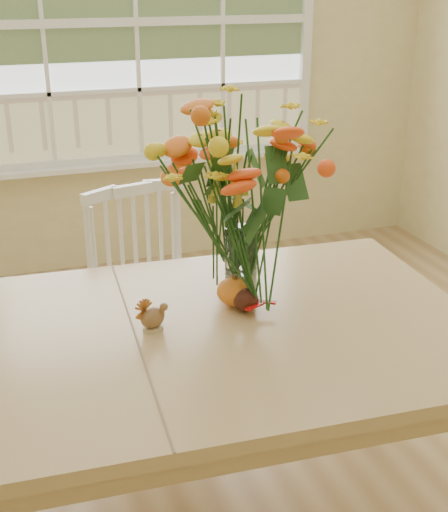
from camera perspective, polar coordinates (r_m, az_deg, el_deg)
name	(u,v)px	position (r m, az deg, el deg)	size (l,w,h in m)	color
floor	(272,462)	(2.89, 4.05, -16.72)	(4.00, 4.50, 0.01)	#A07C4D
wall_back	(136,56)	(4.42, -7.32, 16.23)	(4.00, 0.02, 2.70)	#D5C888
window	(136,25)	(4.36, -7.33, 18.55)	(2.42, 0.12, 1.74)	silver
dining_table	(226,351)	(2.15, 0.18, -7.92)	(1.60, 1.19, 0.83)	tan
windsor_chair	(147,293)	(2.96, -6.42, -3.05)	(0.54, 0.52, 0.98)	white
flower_vase	(242,193)	(2.15, 1.48, 5.26)	(0.50, 0.50, 0.60)	white
pumpkin	(235,293)	(2.20, 0.89, -3.08)	(0.12, 0.12, 0.09)	#E5551A
turkey_figurine	(153,318)	(2.07, -5.98, -5.14)	(0.09, 0.08, 0.10)	#CCB78C
dark_gourd	(246,301)	(2.16, 1.82, -3.78)	(0.13, 0.08, 0.07)	#38160F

